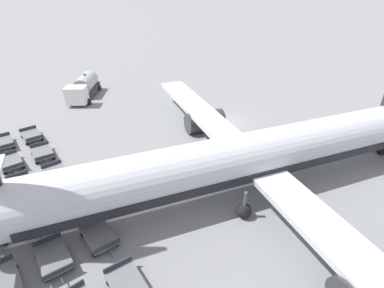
{
  "coord_description": "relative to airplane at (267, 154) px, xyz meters",
  "views": [
    {
      "loc": [
        27.58,
        -17.68,
        15.37
      ],
      "look_at": [
        7.62,
        -8.67,
        2.95
      ],
      "focal_mm": 28.0,
      "sensor_mm": 36.0,
      "label": 1
    }
  ],
  "objects": [
    {
      "name": "baggage_dolly_row_mid_b_col_e",
      "position": [
        0.65,
        -13.56,
        -2.48
      ],
      "size": [
        3.73,
        2.32,
        0.92
      ],
      "color": "slate",
      "rests_on": "ground_plane"
    },
    {
      "name": "baggage_dolly_row_mid_b_col_b",
      "position": [
        -12.25,
        -16.78,
        -2.48
      ],
      "size": [
        3.73,
        2.2,
        0.92
      ],
      "color": "slate",
      "rests_on": "ground_plane"
    },
    {
      "name": "ground_plane",
      "position": [
        -11.59,
        3.89,
        -2.97
      ],
      "size": [
        500.0,
        500.0,
        0.0
      ],
      "primitive_type": "plane",
      "color": "gray"
    },
    {
      "name": "baggage_dolly_row_mid_b_col_a",
      "position": [
        -16.64,
        -17.78,
        -2.48
      ],
      "size": [
        3.74,
        2.41,
        0.92
      ],
      "color": "slate",
      "rests_on": "ground_plane"
    },
    {
      "name": "baggage_dolly_row_mid_a_col_b",
      "position": [
        -11.67,
        -19.46,
        -2.48
      ],
      "size": [
        3.73,
        2.44,
        0.92
      ],
      "color": "slate",
      "rests_on": "ground_plane"
    },
    {
      "name": "stand_guidance_stripe",
      "position": [
        -0.83,
        -9.73,
        -2.96
      ],
      "size": [
        1.37,
        22.51,
        0.01
      ],
      "color": "white",
      "rests_on": "ground_plane"
    },
    {
      "name": "baggage_dolly_row_mid_a_col_d",
      "position": [
        -2.9,
        -17.43,
        -2.48
      ],
      "size": [
        3.73,
        2.26,
        0.92
      ],
      "color": "slate",
      "rests_on": "ground_plane"
    },
    {
      "name": "baggage_dolly_row_mid_b_col_d",
      "position": [
        -3.73,
        -14.73,
        -2.48
      ],
      "size": [
        3.74,
        2.44,
        0.92
      ],
      "color": "slate",
      "rests_on": "ground_plane"
    },
    {
      "name": "baggage_dolly_row_mid_a_col_a",
      "position": [
        -16.03,
        -20.39,
        -2.48
      ],
      "size": [
        3.73,
        2.3,
        0.92
      ],
      "color": "slate",
      "rests_on": "ground_plane"
    },
    {
      "name": "baggage_dolly_row_mid_b_col_f",
      "position": [
        5.04,
        -12.69,
        -2.48
      ],
      "size": [
        3.73,
        2.22,
        0.92
      ],
      "color": "slate",
      "rests_on": "ground_plane"
    },
    {
      "name": "airplane",
      "position": [
        0.0,
        0.0,
        0.0
      ],
      "size": [
        43.05,
        45.59,
        13.37
      ],
      "color": "silver",
      "rests_on": "ground_plane"
    },
    {
      "name": "baggage_dolly_row_mid_b_col_c",
      "position": [
        -7.98,
        -15.68,
        -2.48
      ],
      "size": [
        3.73,
        2.45,
        0.92
      ],
      "color": "slate",
      "rests_on": "ground_plane"
    },
    {
      "name": "baggage_dolly_row_mid_a_col_c",
      "position": [
        -7.37,
        -18.47,
        -2.48
      ],
      "size": [
        3.73,
        2.27,
        0.92
      ],
      "color": "slate",
      "rests_on": "ground_plane"
    },
    {
      "name": "baggage_dolly_row_near_col_e",
      "position": [
        2.04,
        -19.0,
        -2.48
      ],
      "size": [
        3.74,
        2.4,
        0.92
      ],
      "color": "slate",
      "rests_on": "ground_plane"
    },
    {
      "name": "baggage_dolly_row_mid_a_col_e",
      "position": [
        1.32,
        -16.36,
        -2.48
      ],
      "size": [
        3.73,
        2.27,
        0.92
      ],
      "color": "slate",
      "rests_on": "ground_plane"
    },
    {
      "name": "fuel_tanker_primary",
      "position": [
        -27.77,
        -10.88,
        -1.69
      ],
      "size": [
        8.47,
        5.52,
        3.05
      ],
      "color": "white",
      "rests_on": "ground_plane"
    }
  ]
}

